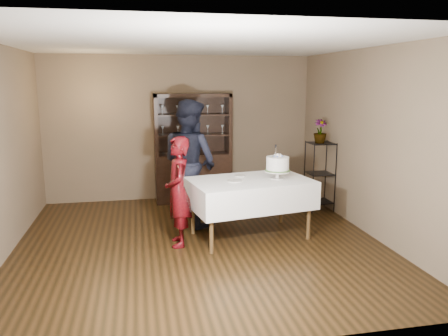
% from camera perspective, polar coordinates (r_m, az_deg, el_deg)
% --- Properties ---
extents(floor, '(5.00, 5.00, 0.00)m').
position_cam_1_polar(floor, '(6.21, -3.16, -9.73)').
color(floor, black).
rests_on(floor, ground).
extents(ceiling, '(5.00, 5.00, 0.00)m').
position_cam_1_polar(ceiling, '(5.82, -3.46, 15.96)').
color(ceiling, silver).
rests_on(ceiling, back_wall).
extents(back_wall, '(5.00, 0.02, 2.70)m').
position_cam_1_polar(back_wall, '(8.32, -5.72, 5.20)').
color(back_wall, brown).
rests_on(back_wall, floor).
extents(wall_right, '(0.02, 5.00, 2.70)m').
position_cam_1_polar(wall_right, '(6.68, 18.48, 3.18)').
color(wall_right, brown).
rests_on(wall_right, floor).
extents(china_hutch, '(1.40, 0.48, 2.00)m').
position_cam_1_polar(china_hutch, '(8.20, -4.07, 0.30)').
color(china_hutch, black).
rests_on(china_hutch, floor).
extents(plant_etagere, '(0.42, 0.42, 1.20)m').
position_cam_1_polar(plant_etagere, '(7.75, 12.39, -0.69)').
color(plant_etagere, black).
rests_on(plant_etagere, floor).
extents(cake_table, '(1.84, 1.31, 0.85)m').
position_cam_1_polar(cake_table, '(6.27, 3.41, -3.30)').
color(cake_table, white).
rests_on(cake_table, floor).
extents(woman, '(0.36, 0.55, 1.51)m').
position_cam_1_polar(woman, '(5.95, -6.00, -3.09)').
color(woman, black).
rests_on(woman, floor).
extents(man, '(1.17, 1.21, 1.96)m').
position_cam_1_polar(man, '(6.80, -4.51, 0.70)').
color(man, black).
rests_on(man, floor).
extents(cake, '(0.41, 0.41, 0.50)m').
position_cam_1_polar(cake, '(6.28, 7.01, 0.39)').
color(cake, beige).
rests_on(cake, cake_table).
extents(plate_near, '(0.26, 0.26, 0.01)m').
position_cam_1_polar(plate_near, '(6.11, 1.39, -1.68)').
color(plate_near, beige).
rests_on(plate_near, cake_table).
extents(plate_far, '(0.21, 0.21, 0.01)m').
position_cam_1_polar(plate_far, '(6.43, 2.09, -1.02)').
color(plate_far, beige).
rests_on(plate_far, cake_table).
extents(potted_plant, '(0.24, 0.24, 0.41)m').
position_cam_1_polar(potted_plant, '(7.58, 12.46, 4.70)').
color(potted_plant, '#406530').
rests_on(potted_plant, plant_etagere).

